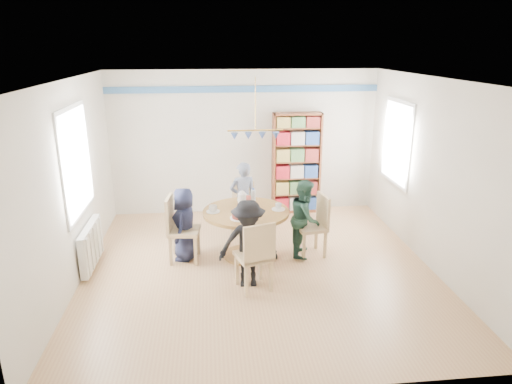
{
  "coord_description": "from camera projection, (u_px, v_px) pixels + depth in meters",
  "views": [
    {
      "loc": [
        -0.67,
        -5.96,
        3.13
      ],
      "look_at": [
        0.0,
        0.4,
        1.05
      ],
      "focal_mm": 32.0,
      "sensor_mm": 36.0,
      "label": 1
    }
  ],
  "objects": [
    {
      "name": "chair_right",
      "position": [
        316.0,
        222.0,
        6.98
      ],
      "size": [
        0.49,
        0.49,
        0.96
      ],
      "color": "tan",
      "rests_on": "ground"
    },
    {
      "name": "bookshelf",
      "position": [
        296.0,
        164.0,
        8.69
      ],
      "size": [
        0.92,
        0.28,
        1.93
      ],
      "color": "brown",
      "rests_on": "ground"
    },
    {
      "name": "person_left",
      "position": [
        185.0,
        224.0,
        6.82
      ],
      "size": [
        0.46,
        0.61,
        1.12
      ],
      "primitive_type": "imported",
      "rotation": [
        0.0,
        0.0,
        -1.77
      ],
      "color": "#161A32",
      "rests_on": "ground"
    },
    {
      "name": "person_far",
      "position": [
        243.0,
        198.0,
        7.73
      ],
      "size": [
        0.52,
        0.4,
        1.27
      ],
      "primitive_type": "imported",
      "rotation": [
        0.0,
        0.0,
        3.36
      ],
      "color": "gray",
      "rests_on": "ground"
    },
    {
      "name": "person_near",
      "position": [
        248.0,
        244.0,
        6.05
      ],
      "size": [
        0.8,
        0.48,
        1.21
      ],
      "primitive_type": "imported",
      "rotation": [
        0.0,
        0.0,
        -0.04
      ],
      "color": "black",
      "rests_on": "ground"
    },
    {
      "name": "tableware",
      "position": [
        244.0,
        206.0,
        6.84
      ],
      "size": [
        1.19,
        1.19,
        0.31
      ],
      "color": "white",
      "rests_on": "dining_table"
    },
    {
      "name": "room_shell",
      "position": [
        236.0,
        146.0,
        6.96
      ],
      "size": [
        5.0,
        5.0,
        5.0
      ],
      "color": "white",
      "rests_on": "ground"
    },
    {
      "name": "chair_far",
      "position": [
        243.0,
        204.0,
        7.92
      ],
      "size": [
        0.45,
        0.45,
        0.88
      ],
      "color": "tan",
      "rests_on": "ground"
    },
    {
      "name": "chair_near",
      "position": [
        256.0,
        254.0,
        5.91
      ],
      "size": [
        0.54,
        0.54,
        0.98
      ],
      "color": "tan",
      "rests_on": "ground"
    },
    {
      "name": "chair_left",
      "position": [
        178.0,
        226.0,
        6.77
      ],
      "size": [
        0.5,
        0.5,
        1.02
      ],
      "color": "tan",
      "rests_on": "ground"
    },
    {
      "name": "radiator",
      "position": [
        91.0,
        245.0,
        6.61
      ],
      "size": [
        0.12,
        1.0,
        0.6
      ],
      "color": "silver",
      "rests_on": "ground"
    },
    {
      "name": "ground",
      "position": [
        259.0,
        269.0,
        6.67
      ],
      "size": [
        5.0,
        5.0,
        0.0
      ],
      "primitive_type": "plane",
      "color": "tan"
    },
    {
      "name": "person_right",
      "position": [
        305.0,
        218.0,
        6.96
      ],
      "size": [
        0.6,
        0.68,
        1.2
      ],
      "primitive_type": "imported",
      "rotation": [
        0.0,
        0.0,
        1.3
      ],
      "color": "#1C382C",
      "rests_on": "ground"
    },
    {
      "name": "dining_table",
      "position": [
        246.0,
        223.0,
        6.9
      ],
      "size": [
        1.3,
        1.3,
        0.75
      ],
      "color": "olive",
      "rests_on": "ground"
    }
  ]
}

